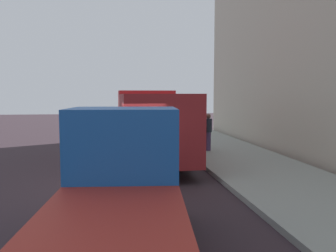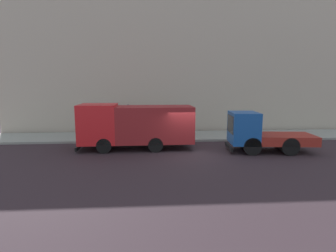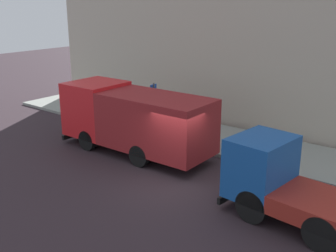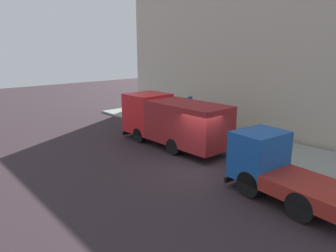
# 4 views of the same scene
# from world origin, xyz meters

# --- Properties ---
(ground) EXTENTS (80.00, 80.00, 0.00)m
(ground) POSITION_xyz_m (0.00, 0.00, 0.00)
(ground) COLOR #302429
(sidewalk) EXTENTS (3.88, 30.00, 0.16)m
(sidewalk) POSITION_xyz_m (4.94, 0.00, 0.08)
(sidewalk) COLOR gray
(sidewalk) RESTS_ON ground
(building_facade) EXTENTS (0.50, 30.00, 11.68)m
(building_facade) POSITION_xyz_m (7.38, 0.00, 5.84)
(building_facade) COLOR #BCB39E
(building_facade) RESTS_ON ground
(large_utility_truck) EXTENTS (2.58, 7.42, 2.94)m
(large_utility_truck) POSITION_xyz_m (1.20, 3.29, 1.62)
(large_utility_truck) COLOR red
(large_utility_truck) RESTS_ON ground
(small_flatbed_truck) EXTENTS (2.63, 5.44, 2.49)m
(small_flatbed_truck) POSITION_xyz_m (-0.16, -4.47, 1.17)
(small_flatbed_truck) COLOR #174FA1
(small_flatbed_truck) RESTS_ON ground
(pedestrian_walking) EXTENTS (0.42, 0.42, 1.72)m
(pedestrian_walking) POSITION_xyz_m (4.02, 5.06, 1.08)
(pedestrian_walking) COLOR #412E51
(pedestrian_walking) RESTS_ON sidewalk
(street_sign_post) EXTENTS (0.44, 0.08, 2.63)m
(street_sign_post) POSITION_xyz_m (3.30, 3.93, 1.71)
(street_sign_post) COLOR #4C5156
(street_sign_post) RESTS_ON sidewalk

